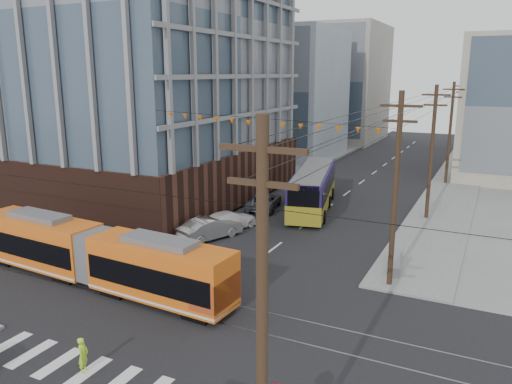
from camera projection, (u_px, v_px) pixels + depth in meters
ground at (149, 343)px, 22.55m from camera, size 160.00×160.00×0.00m
office_building at (108, 47)px, 48.72m from camera, size 30.00×25.00×28.60m
bg_bldg_nw_near at (275, 93)px, 73.15m from camera, size 18.00×16.00×18.00m
bg_bldg_nw_far at (335, 84)px, 89.10m from camera, size 16.00×18.00×20.00m
utility_pole_near at (262, 337)px, 12.40m from camera, size 0.30×0.30×11.00m
utility_pole_far at (461, 122)px, 66.56m from camera, size 0.30×0.30×11.00m
streetcar at (97, 256)px, 28.48m from camera, size 17.94×3.58×3.43m
city_bus at (313, 188)px, 44.43m from camera, size 5.73×13.47×3.73m
parked_car_silver at (210, 228)px, 36.49m from camera, size 3.40×5.21×1.62m
parked_car_white at (229, 220)px, 38.76m from camera, size 3.54×5.34×1.44m
parked_car_grey at (264, 201)px, 44.49m from camera, size 3.54×5.72×1.48m
pedestrian at (83, 355)px, 20.17m from camera, size 0.53×0.65×1.52m
jersey_barrier at (395, 263)px, 31.00m from camera, size 1.46×3.80×0.74m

